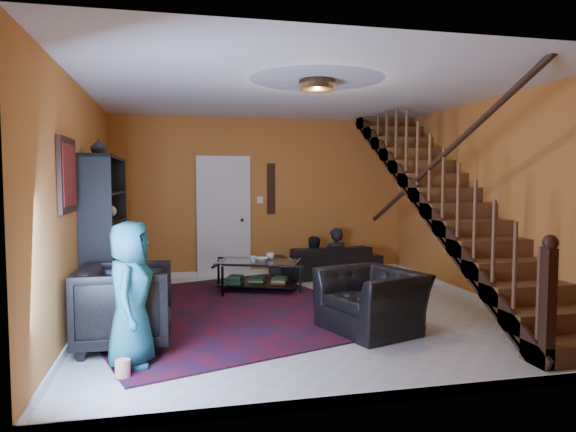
% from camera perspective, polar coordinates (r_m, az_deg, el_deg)
% --- Properties ---
extents(floor, '(5.50, 5.50, 0.00)m').
position_cam_1_polar(floor, '(6.70, 1.25, -10.70)').
color(floor, beige).
rests_on(floor, ground).
extents(room, '(5.50, 5.50, 5.50)m').
position_cam_1_polar(room, '(7.81, -10.78, -8.28)').
color(room, '#C16D2B').
rests_on(room, ground).
extents(staircase, '(0.95, 5.02, 3.18)m').
position_cam_1_polar(staircase, '(7.29, 17.69, 1.44)').
color(staircase, brown).
rests_on(staircase, floor).
extents(bookshelf, '(0.35, 1.80, 2.00)m').
position_cam_1_polar(bookshelf, '(6.99, -19.53, -2.28)').
color(bookshelf, black).
rests_on(bookshelf, floor).
extents(door, '(0.82, 0.05, 2.05)m').
position_cam_1_polar(door, '(9.09, -7.16, -0.30)').
color(door, silver).
rests_on(door, floor).
extents(framed_picture, '(0.04, 0.74, 0.74)m').
position_cam_1_polar(framed_picture, '(5.49, -23.32, 4.18)').
color(framed_picture, maroon).
rests_on(framed_picture, room).
extents(wall_hanging, '(0.14, 0.03, 0.90)m').
position_cam_1_polar(wall_hanging, '(9.19, -1.90, 3.06)').
color(wall_hanging, black).
rests_on(wall_hanging, room).
extents(ceiling_fixture, '(0.40, 0.40, 0.10)m').
position_cam_1_polar(ceiling_fixture, '(5.80, 3.24, 14.30)').
color(ceiling_fixture, '#3F2814').
rests_on(ceiling_fixture, room).
extents(rug, '(4.43, 4.74, 0.02)m').
position_cam_1_polar(rug, '(6.85, -7.32, -10.32)').
color(rug, '#450C16').
rests_on(rug, floor).
extents(sofa, '(1.95, 0.91, 0.55)m').
position_cam_1_polar(sofa, '(9.09, 4.24, -5.03)').
color(sofa, black).
rests_on(sofa, floor).
extents(armchair_left, '(0.95, 0.92, 0.85)m').
position_cam_1_polar(armchair_left, '(5.55, -17.62, -9.50)').
color(armchair_left, black).
rests_on(armchair_left, floor).
extents(armchair_right, '(1.21, 1.29, 0.69)m').
position_cam_1_polar(armchair_right, '(5.94, 9.29, -9.28)').
color(armchair_right, black).
rests_on(armchair_right, floor).
extents(person_adult_a, '(0.51, 0.37, 1.31)m').
position_cam_1_polar(person_adult_a, '(9.21, 5.25, -5.37)').
color(person_adult_a, black).
rests_on(person_adult_a, sofa).
extents(person_adult_b, '(0.58, 0.46, 1.17)m').
position_cam_1_polar(person_adult_b, '(9.10, 2.74, -5.92)').
color(person_adult_b, black).
rests_on(person_adult_b, sofa).
extents(person_child, '(0.50, 0.70, 1.34)m').
position_cam_1_polar(person_child, '(4.91, -17.12, -8.31)').
color(person_child, '#196060').
rests_on(person_child, armchair_left).
extents(coffee_table, '(1.40, 1.11, 0.47)m').
position_cam_1_polar(coffee_table, '(7.92, -3.30, -6.41)').
color(coffee_table, black).
rests_on(coffee_table, floor).
extents(cup_a, '(0.14, 0.14, 0.10)m').
position_cam_1_polar(cup_a, '(8.03, -1.99, -4.49)').
color(cup_a, '#999999').
rests_on(cup_a, coffee_table).
extents(cup_b, '(0.12, 0.12, 0.10)m').
position_cam_1_polar(cup_b, '(7.76, -3.92, -4.81)').
color(cup_b, '#999999').
rests_on(cup_b, coffee_table).
extents(bowl, '(0.28, 0.28, 0.05)m').
position_cam_1_polar(bowl, '(7.87, -2.95, -4.83)').
color(bowl, '#999999').
rests_on(bowl, coffee_table).
extents(vase, '(0.18, 0.18, 0.19)m').
position_cam_1_polar(vase, '(6.46, -20.30, 7.25)').
color(vase, '#999999').
rests_on(vase, bookshelf).
extents(popcorn_bucket, '(0.14, 0.14, 0.15)m').
position_cam_1_polar(popcorn_bucket, '(4.79, -17.89, -15.80)').
color(popcorn_bucket, red).
rests_on(popcorn_bucket, rug).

